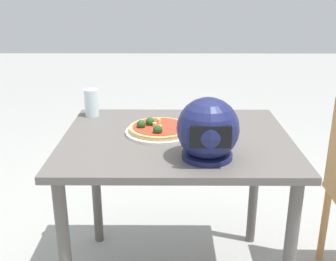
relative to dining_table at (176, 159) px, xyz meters
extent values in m
cube|color=#5B5651|center=(0.00, 0.00, 0.09)|extent=(0.99, 0.81, 0.03)
cylinder|color=#5B5651|center=(-0.44, -0.34, -0.29)|extent=(0.05, 0.05, 0.74)
cylinder|color=#5B5651|center=(0.44, -0.34, -0.29)|extent=(0.05, 0.05, 0.74)
cylinder|color=white|center=(0.07, -0.04, 0.11)|extent=(0.31, 0.31, 0.01)
cylinder|color=tan|center=(0.07, -0.04, 0.13)|extent=(0.27, 0.27, 0.02)
cylinder|color=red|center=(0.07, -0.04, 0.14)|extent=(0.24, 0.24, 0.00)
sphere|color=#234C1E|center=(0.12, -0.06, 0.15)|extent=(0.04, 0.04, 0.04)
sphere|color=#234C1E|center=(0.08, 0.04, 0.15)|extent=(0.04, 0.04, 0.04)
sphere|color=#234C1E|center=(0.16, -0.03, 0.15)|extent=(0.04, 0.04, 0.04)
cylinder|color=#E0D172|center=(0.07, -0.01, 0.14)|extent=(0.02, 0.02, 0.01)
cylinder|color=#E0D172|center=(0.10, -0.04, 0.15)|extent=(0.02, 0.02, 0.02)
cylinder|color=#E0D172|center=(0.08, -0.09, 0.15)|extent=(0.02, 0.02, 0.02)
sphere|color=#191E4C|center=(-0.11, 0.23, 0.22)|extent=(0.24, 0.24, 0.24)
cylinder|color=#191E4C|center=(-0.11, 0.23, 0.12)|extent=(0.19, 0.19, 0.02)
cube|color=black|center=(-0.11, 0.33, 0.23)|extent=(0.15, 0.02, 0.08)
cylinder|color=silver|center=(0.42, -0.30, 0.17)|extent=(0.07, 0.07, 0.14)
cylinder|color=#B7844C|center=(-0.78, -0.17, -0.45)|extent=(0.04, 0.04, 0.43)
camera|label=1|loc=(0.03, 1.68, 0.74)|focal=43.90mm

